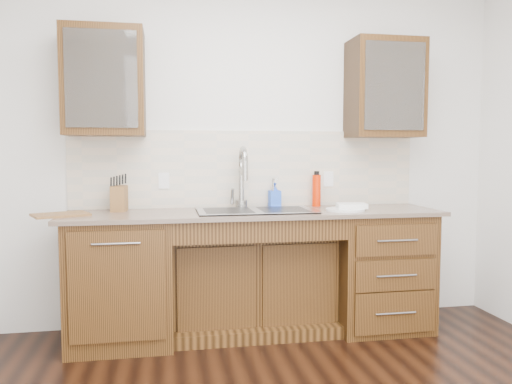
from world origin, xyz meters
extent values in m
cube|color=white|center=(0.00, 1.80, 1.35)|extent=(4.00, 0.10, 2.70)
cube|color=#593014|center=(-0.95, 1.44, 0.44)|extent=(0.70, 0.62, 0.88)
cube|color=#593014|center=(0.00, 1.53, 0.35)|extent=(1.20, 0.44, 0.70)
cube|color=#593014|center=(0.95, 1.44, 0.44)|extent=(0.70, 0.62, 0.88)
cube|color=#84705B|center=(0.00, 1.43, 0.90)|extent=(2.70, 0.65, 0.03)
cube|color=beige|center=(0.00, 1.74, 1.21)|extent=(2.70, 0.02, 0.59)
cube|color=#9E9EA5|center=(0.00, 1.41, 0.83)|extent=(0.84, 0.46, 0.19)
cylinder|color=#999993|center=(-0.07, 1.64, 1.11)|extent=(0.04, 0.04, 0.40)
cylinder|color=#999993|center=(0.18, 1.65, 1.03)|extent=(0.02, 0.02, 0.24)
cube|color=#593014|center=(-1.05, 1.58, 1.83)|extent=(0.55, 0.34, 0.75)
cube|color=#593014|center=(1.05, 1.58, 1.83)|extent=(0.55, 0.34, 0.75)
cube|color=white|center=(-0.65, 1.73, 1.12)|extent=(0.08, 0.01, 0.12)
cube|color=white|center=(0.65, 1.73, 1.12)|extent=(0.08, 0.01, 0.12)
imported|color=blue|center=(0.19, 1.66, 1.00)|extent=(0.09, 0.09, 0.19)
cylinder|color=red|center=(0.53, 1.65, 1.03)|extent=(0.08, 0.08, 0.25)
cylinder|color=white|center=(0.65, 1.33, 0.92)|extent=(0.37, 0.37, 0.02)
cube|color=silver|center=(0.71, 1.36, 0.94)|extent=(0.24, 0.19, 0.03)
cube|color=olive|center=(-0.97, 1.60, 1.00)|extent=(0.12, 0.17, 0.18)
cube|color=#9F5E2B|center=(-1.33, 1.39, 0.92)|extent=(0.41, 0.36, 0.02)
imported|color=white|center=(-1.11, 1.58, 1.77)|extent=(0.14, 0.14, 0.09)
imported|color=white|center=(-0.96, 1.58, 1.77)|extent=(0.13, 0.13, 0.10)
imported|color=white|center=(0.91, 1.58, 1.77)|extent=(0.13, 0.13, 0.10)
imported|color=silver|center=(1.21, 1.58, 1.78)|extent=(0.13, 0.13, 0.10)
camera|label=1|loc=(-0.63, -2.10, 1.34)|focal=35.00mm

